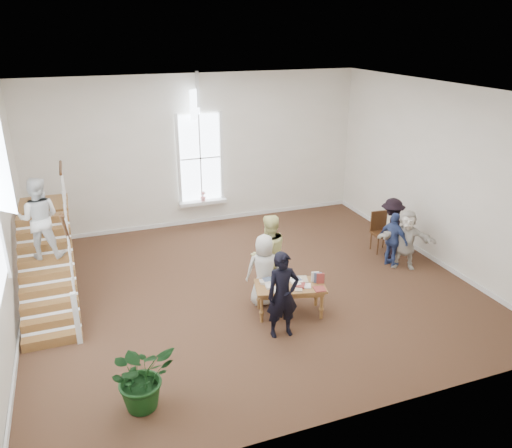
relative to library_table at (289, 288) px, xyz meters
name	(u,v)px	position (x,y,z in m)	size (l,w,h in m)	color
ground	(251,287)	(-0.38, 1.38, -0.61)	(10.00, 10.00, 0.00)	#49311D
room_shell	(203,211)	(-0.38, 5.77, -0.21)	(10.49, 10.00, 10.00)	silver
staircase	(43,237)	(-4.72, 2.13, 1.01)	(1.10, 4.10, 2.92)	brown
library_table	(289,288)	(0.00, 0.00, 0.00)	(1.59, 1.07, 0.75)	brown
police_officer	(283,295)	(-0.44, -0.66, 0.28)	(0.65, 0.43, 1.78)	black
elderly_woman	(264,270)	(-0.34, 0.59, 0.20)	(0.79, 0.51, 1.62)	beige
person_yellow	(269,254)	(-0.04, 1.09, 0.32)	(0.91, 0.71, 1.86)	#EBE692
woman_cluster_a	(393,240)	(3.39, 1.21, 0.11)	(0.84, 0.35, 1.43)	#374A84
woman_cluster_b	(391,228)	(3.62, 1.66, 0.21)	(1.05, 0.61, 1.63)	black
woman_cluster_c	(406,240)	(3.62, 1.01, 0.16)	(1.42, 0.45, 1.53)	silver
floor_plant	(142,376)	(-3.32, -1.74, -0.03)	(1.04, 0.90, 1.15)	#103411
side_chair	(380,229)	(3.63, 2.14, 0.01)	(0.51, 0.51, 1.09)	#3E2210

